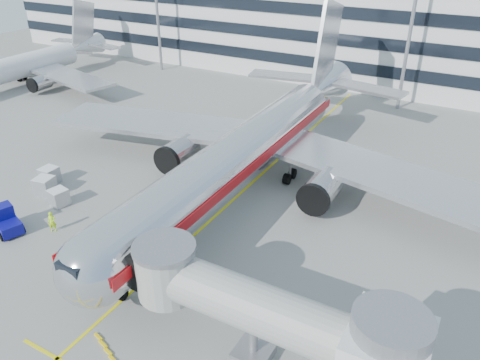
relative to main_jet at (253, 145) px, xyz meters
The scene contains 14 objects.
ground 12.46m from the main_jet, 90.00° to the right, with size 180.00×180.00×0.00m, color gray.
lead_in_line 4.57m from the main_jet, 90.00° to the right, with size 0.25×70.00×0.01m, color yellow.
stop_bar 26.07m from the main_jet, 90.00° to the right, with size 6.00×0.25×0.01m, color yellow.
main_jet is the anchor object (origin of this frame).
jet_bridge 23.18m from the main_jet, 58.30° to the right, with size 17.80×4.50×7.00m.
terminal 46.36m from the main_jet, 90.00° to the left, with size 150.00×24.25×15.60m.
light_mast_centre 33.08m from the main_jet, 75.20° to the left, with size 2.40×1.20×25.45m.
second_jet 50.32m from the main_jet, 167.28° to the left, with size 38.21×36.52×12.04m.
belt_loader 14.78m from the main_jet, 107.46° to the right, with size 4.30×2.98×2.04m.
baggage_tug 23.45m from the main_jet, 128.89° to the right, with size 3.51×2.79×2.33m.
cargo_container_left 21.18m from the main_jet, 150.94° to the right, with size 1.60×1.60×1.70m.
cargo_container_right 20.94m from the main_jet, 144.61° to the right, with size 1.97×1.97×1.78m.
cargo_container_front 19.28m from the main_jet, 137.59° to the right, with size 1.80×1.80×1.63m.
ramp_worker 19.86m from the main_jet, 124.40° to the right, with size 0.69×0.45×1.89m, color #BEFF1A.
Camera 1 is at (19.60, -25.97, 23.47)m, focal length 35.00 mm.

